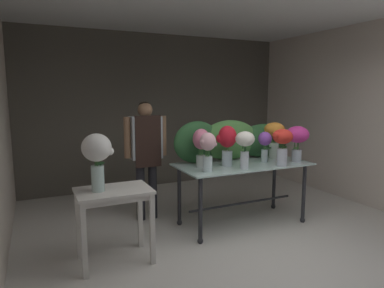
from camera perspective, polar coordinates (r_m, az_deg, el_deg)
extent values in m
plane|color=silver|center=(5.07, 2.06, -11.76)|extent=(8.50, 8.50, 0.00)
cube|color=#5B564C|center=(6.54, -5.65, 5.50)|extent=(5.13, 0.12, 2.83)
cube|color=beige|center=(6.36, 23.26, 4.76)|extent=(0.12, 3.98, 2.83)
cube|color=silver|center=(4.88, 2.26, 21.90)|extent=(5.25, 3.98, 0.12)
cube|color=silver|center=(4.57, 8.49, -3.36)|extent=(1.77, 0.83, 0.02)
cylinder|color=#2D2D33|center=(4.04, 1.41, -11.01)|extent=(0.05, 0.05, 0.81)
sphere|color=#2D2D33|center=(4.18, 1.39, -15.87)|extent=(0.07, 0.07, 0.07)
cylinder|color=#2D2D33|center=(4.91, 18.17, -7.87)|extent=(0.05, 0.05, 0.81)
sphere|color=#2D2D33|center=(5.03, 17.96, -11.98)|extent=(0.07, 0.07, 0.07)
cylinder|color=#2D2D33|center=(4.59, -2.14, -8.61)|extent=(0.05, 0.05, 0.81)
sphere|color=#2D2D33|center=(4.71, -2.11, -12.98)|extent=(0.07, 0.07, 0.07)
cylinder|color=#2D2D33|center=(5.37, 13.55, -6.27)|extent=(0.05, 0.05, 0.81)
sphere|color=#2D2D33|center=(5.48, 13.41, -10.08)|extent=(0.07, 0.07, 0.07)
cylinder|color=#2D2D33|center=(4.71, 8.34, -9.77)|extent=(1.57, 0.03, 0.03)
cube|color=silver|center=(3.62, -12.99, -7.63)|extent=(0.75, 0.52, 0.03)
cube|color=silver|center=(3.63, -12.97, -8.31)|extent=(0.69, 0.46, 0.06)
cube|color=silver|center=(3.49, -17.58, -15.23)|extent=(0.05, 0.05, 0.75)
cube|color=silver|center=(3.63, -6.65, -13.96)|extent=(0.05, 0.05, 0.75)
cube|color=silver|center=(3.90, -18.46, -12.72)|extent=(0.05, 0.05, 0.75)
cube|color=silver|center=(4.02, -8.68, -11.71)|extent=(0.05, 0.05, 0.75)
cylinder|color=#232328|center=(4.81, -8.60, -7.52)|extent=(0.12, 0.12, 0.87)
cylinder|color=#232328|center=(4.86, -6.58, -7.31)|extent=(0.12, 0.12, 0.87)
cube|color=#B2BCC6|center=(4.69, -7.76, 1.08)|extent=(0.42, 0.22, 0.57)
cube|color=black|center=(4.59, -7.32, 0.41)|extent=(0.36, 0.02, 0.69)
cylinder|color=#936B4C|center=(4.62, -10.76, 1.04)|extent=(0.09, 0.09, 0.55)
cylinder|color=#936B4C|center=(4.77, -4.85, 1.40)|extent=(0.09, 0.09, 0.55)
sphere|color=#936B4C|center=(4.66, -7.85, 5.68)|extent=(0.20, 0.20, 0.20)
ellipsoid|color=black|center=(4.67, -7.94, 6.49)|extent=(0.15, 0.15, 0.09)
ellipsoid|color=#28562D|center=(4.51, 0.80, 0.31)|extent=(0.66, 0.22, 0.56)
ellipsoid|color=#477F3D|center=(4.75, 6.27, 0.65)|extent=(0.89, 0.32, 0.55)
ellipsoid|color=#28562D|center=(5.07, 11.76, 0.61)|extent=(0.88, 0.29, 0.48)
cylinder|color=silver|center=(4.05, 2.63, -3.34)|extent=(0.11, 0.11, 0.19)
cylinder|color=#9EBCB2|center=(4.06, 2.62, -4.06)|extent=(0.10, 0.10, 0.08)
cylinder|color=#387033|center=(4.04, 2.83, -2.50)|extent=(0.01, 0.01, 0.29)
cylinder|color=#387033|center=(4.05, 2.46, -2.46)|extent=(0.01, 0.01, 0.29)
cylinder|color=#387033|center=(4.02, 2.32, -2.55)|extent=(0.01, 0.01, 0.29)
cylinder|color=#387033|center=(4.02, 2.73, -2.57)|extent=(0.01, 0.01, 0.29)
ellipsoid|color=#EFB2BC|center=(4.00, 2.65, 0.40)|extent=(0.19, 0.19, 0.21)
sphere|color=#EFB2BC|center=(3.96, 1.91, 0.34)|extent=(0.08, 0.08, 0.08)
sphere|color=#EFB2BC|center=(4.02, 3.81, -0.03)|extent=(0.06, 0.06, 0.06)
cylinder|color=silver|center=(4.71, 12.00, -1.92)|extent=(0.09, 0.09, 0.17)
cylinder|color=#9EBCB2|center=(4.72, 11.99, -2.50)|extent=(0.08, 0.08, 0.07)
cylinder|color=#477F3D|center=(4.71, 12.16, -1.30)|extent=(0.01, 0.01, 0.25)
cylinder|color=#477F3D|center=(4.71, 11.94, -1.30)|extent=(0.01, 0.01, 0.25)
cylinder|color=#477F3D|center=(4.69, 11.91, -1.34)|extent=(0.01, 0.01, 0.25)
cylinder|color=#477F3D|center=(4.69, 12.13, -1.34)|extent=(0.01, 0.01, 0.25)
ellipsoid|color=purple|center=(4.67, 12.09, 0.88)|extent=(0.18, 0.18, 0.19)
sphere|color=purple|center=(4.63, 11.61, 0.93)|extent=(0.06, 0.06, 0.06)
sphere|color=purple|center=(4.72, 12.73, 0.84)|extent=(0.08, 0.08, 0.08)
ellipsoid|color=#28562D|center=(4.69, 12.62, -0.66)|extent=(0.10, 0.04, 0.03)
cylinder|color=silver|center=(4.24, 8.77, -2.68)|extent=(0.10, 0.10, 0.22)
cylinder|color=#9EBCB2|center=(4.25, 8.75, -3.49)|extent=(0.09, 0.09, 0.09)
cylinder|color=#28562D|center=(4.24, 8.94, -1.93)|extent=(0.01, 0.01, 0.31)
cylinder|color=#28562D|center=(4.23, 8.46, -1.93)|extent=(0.01, 0.01, 0.31)
cylinder|color=#28562D|center=(4.20, 8.75, -2.02)|extent=(0.01, 0.01, 0.31)
ellipsoid|color=white|center=(4.19, 8.85, 0.86)|extent=(0.24, 0.24, 0.18)
sphere|color=white|center=(4.21, 9.71, 0.48)|extent=(0.08, 0.08, 0.08)
ellipsoid|color=#477F3D|center=(4.19, 8.41, -1.01)|extent=(0.09, 0.10, 0.03)
cylinder|color=silver|center=(4.82, 17.06, -1.88)|extent=(0.13, 0.13, 0.17)
cylinder|color=#9EBCB2|center=(4.83, 17.04, -2.44)|extent=(0.12, 0.12, 0.07)
cylinder|color=#387033|center=(4.82, 17.28, -1.00)|extent=(0.01, 0.01, 0.30)
cylinder|color=#387033|center=(4.82, 16.73, -0.98)|extent=(0.01, 0.01, 0.30)
cylinder|color=#387033|center=(4.79, 17.18, -1.06)|extent=(0.01, 0.01, 0.30)
ellipsoid|color=#D1338E|center=(4.78, 17.21, 1.53)|extent=(0.30, 0.30, 0.22)
sphere|color=#D1338E|center=(4.69, 16.05, 1.60)|extent=(0.07, 0.07, 0.07)
sphere|color=#D1338E|center=(4.83, 18.29, 1.21)|extent=(0.11, 0.11, 0.11)
ellipsoid|color=#477F3D|center=(4.80, 17.00, -0.66)|extent=(0.10, 0.04, 0.03)
cylinder|color=silver|center=(4.31, 1.54, -2.87)|extent=(0.13, 0.13, 0.15)
cylinder|color=#9EBCB2|center=(4.31, 1.53, -3.41)|extent=(0.12, 0.12, 0.06)
cylinder|color=#477F3D|center=(4.30, 1.78, -1.94)|extent=(0.01, 0.01, 0.27)
cylinder|color=#477F3D|center=(4.30, 1.19, -1.94)|extent=(0.01, 0.01, 0.27)
cylinder|color=#477F3D|center=(4.27, 1.47, -2.02)|extent=(0.01, 0.01, 0.27)
ellipsoid|color=pink|center=(4.26, 1.55, 0.83)|extent=(0.22, 0.22, 0.26)
sphere|color=pink|center=(4.22, 0.93, 0.59)|extent=(0.08, 0.08, 0.08)
sphere|color=pink|center=(4.27, 2.41, 1.13)|extent=(0.10, 0.10, 0.10)
cylinder|color=silver|center=(4.51, 14.79, -2.14)|extent=(0.13, 0.13, 0.23)
cylinder|color=#9EBCB2|center=(4.52, 14.76, -2.92)|extent=(0.12, 0.12, 0.09)
cylinder|color=#2D6028|center=(4.52, 15.05, -1.43)|extent=(0.01, 0.01, 0.31)
cylinder|color=#2D6028|center=(4.51, 14.49, -1.42)|extent=(0.01, 0.01, 0.31)
cylinder|color=#2D6028|center=(4.46, 14.84, -1.55)|extent=(0.01, 0.01, 0.31)
ellipsoid|color=red|center=(4.47, 14.92, 1.22)|extent=(0.25, 0.25, 0.19)
sphere|color=red|center=(4.38, 13.89, 1.40)|extent=(0.10, 0.10, 0.10)
ellipsoid|color=#387033|center=(4.50, 15.24, -0.46)|extent=(0.06, 0.11, 0.03)
cylinder|color=silver|center=(4.38, 5.88, -2.39)|extent=(0.13, 0.13, 0.20)
cylinder|color=#9EBCB2|center=(4.39, 5.87, -3.09)|extent=(0.12, 0.12, 0.08)
cylinder|color=#477F3D|center=(4.38, 6.11, -1.67)|extent=(0.01, 0.01, 0.28)
cylinder|color=#477F3D|center=(4.40, 5.74, -1.63)|extent=(0.01, 0.01, 0.28)
cylinder|color=#477F3D|center=(4.36, 5.55, -1.73)|extent=(0.01, 0.01, 0.28)
cylinder|color=#477F3D|center=(4.34, 6.12, -1.77)|extent=(0.01, 0.01, 0.28)
ellipsoid|color=red|center=(4.34, 5.94, 1.24)|extent=(0.23, 0.23, 0.28)
sphere|color=red|center=(4.32, 4.78, 0.92)|extent=(0.11, 0.11, 0.11)
sphere|color=red|center=(4.36, 7.02, 0.64)|extent=(0.07, 0.07, 0.07)
cylinder|color=silver|center=(5.00, 13.46, -1.06)|extent=(0.14, 0.14, 0.22)
cylinder|color=#9EBCB2|center=(5.01, 13.44, -1.77)|extent=(0.13, 0.13, 0.09)
cylinder|color=#387033|center=(5.00, 13.68, -0.23)|extent=(0.01, 0.01, 0.35)
cylinder|color=#387033|center=(5.01, 13.21, -0.20)|extent=(0.01, 0.01, 0.35)
cylinder|color=#387033|center=(4.96, 13.17, -0.28)|extent=(0.01, 0.01, 0.35)
cylinder|color=#387033|center=(4.97, 13.69, -0.28)|extent=(0.01, 0.01, 0.35)
ellipsoid|color=orange|center=(4.96, 13.59, 2.41)|extent=(0.28, 0.28, 0.20)
sphere|color=orange|center=(5.04, 14.63, 2.50)|extent=(0.11, 0.11, 0.11)
cylinder|color=silver|center=(3.55, -15.46, -5.57)|extent=(0.13, 0.13, 0.26)
cylinder|color=#9EBCB2|center=(3.57, -15.41, -6.72)|extent=(0.12, 0.12, 0.11)
cylinder|color=#387033|center=(3.54, -14.96, -4.69)|extent=(0.01, 0.01, 0.35)
cylinder|color=#387033|center=(3.55, -15.54, -4.66)|extent=(0.01, 0.01, 0.35)
cylinder|color=#387033|center=(3.53, -15.78, -4.74)|extent=(0.01, 0.01, 0.35)
cylinder|color=#387033|center=(3.52, -15.49, -4.79)|extent=(0.01, 0.01, 0.35)
ellipsoid|color=white|center=(3.49, -15.67, -0.57)|extent=(0.29, 0.29, 0.28)
sphere|color=white|center=(3.47, -16.85, -1.03)|extent=(0.09, 0.09, 0.09)
sphere|color=white|center=(3.52, -13.57, -1.19)|extent=(0.08, 0.08, 0.08)
ellipsoid|color=#28562D|center=(3.53, -15.14, -3.13)|extent=(0.11, 0.07, 0.03)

